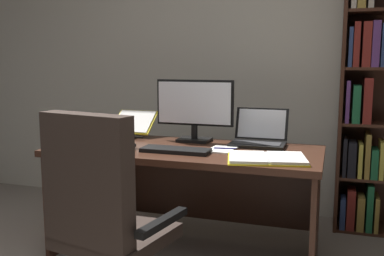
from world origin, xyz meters
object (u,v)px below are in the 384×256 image
Objects in this scene: keyboard at (176,150)px; computer_mouse at (131,146)px; notepad at (222,149)px; pen at (225,148)px; coffee_mug at (91,133)px; office_chair at (105,232)px; desk at (188,174)px; reading_stand_with_book at (133,124)px; open_binder at (267,158)px; monitor at (195,110)px; laptop at (259,137)px.

keyboard is 0.30m from computer_mouse.
pen is at bearing 0.00° from notepad.
coffee_mug is at bearing 155.74° from computer_mouse.
office_chair reaches higher than coffee_mug.
keyboard is 0.71m from coffee_mug.
office_chair is 0.71m from keyboard.
computer_mouse reaches higher than desk.
keyboard is 3.98× the size of coffee_mug.
reading_stand_with_book is (-0.50, 0.23, 0.28)m from desk.
desk is at bearing 91.29° from office_chair.
computer_mouse is at bearing 115.63° from office_chair.
office_chair is 0.92m from pen.
pen reaches higher than notepad.
open_binder is (0.56, -0.05, -0.00)m from keyboard.
monitor is 2.57× the size of notepad.
office_chair reaches higher than open_binder.
keyboard is 3.00× the size of pen.
monitor is 5.20× the size of computer_mouse.
coffee_mug is at bearing 177.96° from pen.
open_binder is at bearing -31.74° from notepad.
open_binder is at bearing -25.14° from reading_stand_with_book.
computer_mouse reaches higher than keyboard.
notepad is 0.02m from pen.
laptop reaches higher than desk.
office_chair reaches higher than laptop.
desk is at bearing -86.58° from monitor.
notepad is (0.25, 0.14, -0.01)m from keyboard.
computer_mouse is 0.49m from reading_stand_with_book.
monitor reaches higher than laptop.
desk is 0.34m from pen.
computer_mouse is 0.59m from pen.
office_chair is 2.94× the size of laptop.
reading_stand_with_book reaches higher than computer_mouse.
monitor is at bearing -7.34° from reading_stand_with_book.
reading_stand_with_book is at bearing 119.61° from office_chair.
laptop reaches higher than computer_mouse.
keyboard is at bearing -92.63° from desk.
open_binder is 3.47× the size of pen.
laptop is at bearing 21.59° from desk.
laptop is 1.14× the size of reading_stand_with_book.
monitor is 1.76× the size of reading_stand_with_book.
laptop is 0.72× the size of open_binder.
open_binder is (0.70, 0.58, 0.29)m from office_chair.
keyboard is 1.37× the size of reading_stand_with_book.
computer_mouse is at bearing -128.21° from monitor.
desk is 16.15× the size of coffee_mug.
open_binder is at bearing 50.95° from office_chair.
reading_stand_with_book is 0.83m from pen.
monitor reaches higher than notepad.
keyboard is at bearing 88.82° from office_chair.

